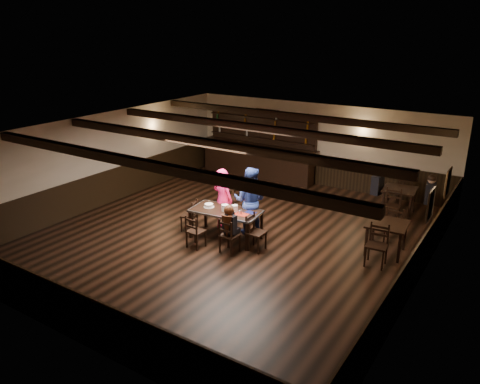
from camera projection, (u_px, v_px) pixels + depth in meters
The scene contains 25 objects.
ground at pixel (234, 235), 11.90m from camera, with size 10.00×10.00×0.00m, color black.
room_shell at pixel (235, 169), 11.34m from camera, with size 9.02×10.02×2.71m.
dining_table at pixel (226, 213), 11.51m from camera, with size 1.82×1.05×0.75m.
chair_near_left at pixel (194, 229), 11.05m from camera, with size 0.40×0.39×0.82m.
chair_near_right at pixel (228, 234), 10.78m from camera, with size 0.42×0.40×0.86m.
chair_end_left at pixel (192, 213), 12.04m from camera, with size 0.47×0.48×0.83m.
chair_end_right at pixel (253, 229), 10.99m from camera, with size 0.39×0.41×0.88m.
chair_far_pushed at pixel (227, 195), 13.13m from camera, with size 0.61×0.60×0.95m.
woman_pink at pixel (223, 199), 12.02m from camera, with size 0.60×0.39×1.64m, color #FF2E85.
man_blue at pixel (250, 201), 11.75m from camera, with size 0.85×0.66×1.75m, color navy.
seated_person at pixel (229, 221), 10.73m from camera, with size 0.31×0.46×0.75m.
cake at pixel (209, 206), 11.68m from camera, with size 0.27×0.27×0.09m.
plate_stack_a at pixel (225, 208), 11.43m from camera, with size 0.17×0.17×0.16m, color white.
plate_stack_b at pixel (235, 208), 11.37m from camera, with size 0.14×0.14×0.17m, color white.
tea_light at pixel (229, 208), 11.58m from camera, with size 0.06×0.06×0.06m.
salt_shaker at pixel (239, 212), 11.26m from camera, with size 0.03×0.03×0.09m, color silver.
pepper_shaker at pixel (241, 212), 11.24m from camera, with size 0.04×0.04×0.10m, color #A5A8AD.
drink_glass at pixel (236, 208), 11.43m from camera, with size 0.08×0.08×0.13m, color silver.
menu_red at pixel (241, 214), 11.23m from camera, with size 0.34×0.24×0.00m, color maroon.
menu_blue at pixel (251, 212), 11.34m from camera, with size 0.26×0.18×0.00m, color #0D1141.
bar_counter at pixel (259, 156), 16.46m from camera, with size 4.37×0.70×2.20m.
back_table_a at pixel (387, 227), 10.75m from camera, with size 0.96×0.96×0.75m.
back_table_b at pixel (399, 192), 13.05m from camera, with size 0.94×0.94×0.75m.
bg_patron_left at pixel (378, 181), 13.33m from camera, with size 0.29×0.41×0.79m.
bg_patron_right at pixel (431, 189), 12.62m from camera, with size 0.29×0.42×0.81m.
Camera 1 is at (6.01, -9.04, 4.99)m, focal length 35.00 mm.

